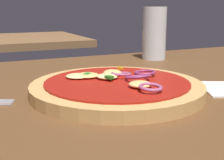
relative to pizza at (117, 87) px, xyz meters
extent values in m
cube|color=brown|center=(0.03, -0.03, -0.03)|extent=(1.39, 0.89, 0.03)
cylinder|color=tan|center=(0.00, 0.00, 0.00)|extent=(0.29, 0.29, 0.02)
cylinder|color=#A81C11|center=(0.00, 0.00, 0.01)|extent=(0.24, 0.24, 0.00)
ellipsoid|color=#EFCC72|center=(0.01, 0.04, 0.02)|extent=(0.03, 0.03, 0.01)
ellipsoid|color=#F4DB8E|center=(-0.01, 0.02, 0.02)|extent=(0.04, 0.04, 0.01)
ellipsoid|color=#F4DB8E|center=(-0.05, 0.05, 0.01)|extent=(0.04, 0.04, 0.01)
ellipsoid|color=#EFCC72|center=(0.01, -0.05, 0.02)|extent=(0.04, 0.04, 0.01)
ellipsoid|color=#EFCC72|center=(-0.04, 0.05, 0.01)|extent=(0.04, 0.04, 0.01)
torus|color=#B25984|center=(0.02, 0.02, 0.02)|extent=(0.05, 0.05, 0.01)
torus|color=#93386B|center=(0.06, 0.01, 0.02)|extent=(0.05, 0.05, 0.01)
torus|color=#B25984|center=(0.02, -0.08, 0.02)|extent=(0.05, 0.05, 0.01)
torus|color=#93386B|center=(0.03, -0.01, 0.02)|extent=(0.05, 0.05, 0.01)
cube|color=#2D8C28|center=(-0.04, 0.04, 0.02)|extent=(0.01, 0.01, 0.00)
cube|color=orange|center=(0.04, 0.07, 0.02)|extent=(0.01, 0.01, 0.00)
cube|color=#2D8C28|center=(-0.01, 0.00, 0.02)|extent=(0.01, 0.02, 0.01)
cube|color=silver|center=(-0.19, 0.02, -0.01)|extent=(0.03, 0.01, 0.00)
cube|color=silver|center=(-0.18, 0.02, -0.01)|extent=(0.03, 0.01, 0.00)
cube|color=silver|center=(-0.18, 0.03, -0.01)|extent=(0.03, 0.01, 0.00)
cube|color=silver|center=(-0.18, 0.03, -0.01)|extent=(0.03, 0.01, 0.00)
cylinder|color=silver|center=(0.25, 0.28, 0.06)|extent=(0.07, 0.07, 0.15)
cylinder|color=gold|center=(0.25, 0.28, 0.03)|extent=(0.06, 0.06, 0.09)
cylinder|color=white|center=(0.25, 0.28, 0.08)|extent=(0.06, 0.06, 0.01)
cube|color=brown|center=(0.00, 1.12, -0.03)|extent=(0.61, 0.56, 0.03)
camera|label=1|loc=(-0.22, -0.46, 0.13)|focal=49.39mm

